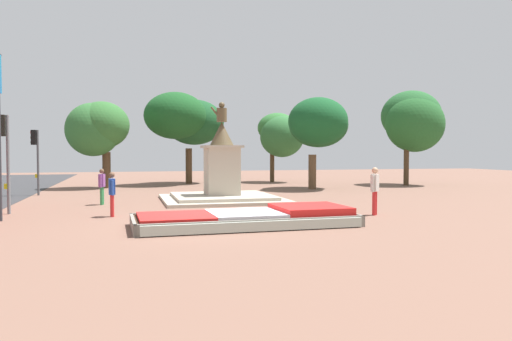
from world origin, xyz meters
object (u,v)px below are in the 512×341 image
Objects in this scene: traffic_light_far_corner at (36,150)px; pedestrian_near_planter at (112,191)px; statue_monument at (222,180)px; traffic_light_mid_block at (5,146)px; flower_planter at (252,218)px; pedestrian_with_handbag at (102,184)px; pedestrian_crossing_plaza at (375,187)px.

pedestrian_near_planter is (4.18, -10.23, -1.50)m from traffic_light_far_corner.
statue_monument reaches higher than traffic_light_mid_block.
pedestrian_near_planter reaches higher than flower_planter.
pedestrian_near_planter is (3.90, -1.78, -1.64)m from traffic_light_mid_block.
pedestrian_with_handbag is 0.99× the size of pedestrian_near_planter.
statue_monument reaches higher than traffic_light_far_corner.
flower_planter is 4.45× the size of pedestrian_with_handbag.
traffic_light_mid_block reaches higher than pedestrian_near_planter.
traffic_light_far_corner is at bearing 91.96° from traffic_light_mid_block.
traffic_light_far_corner is at bearing 149.74° from statue_monument.
traffic_light_far_corner is 2.18× the size of pedestrian_near_planter.
traffic_light_far_corner is 18.34m from pedestrian_crossing_plaza.
traffic_light_far_corner is 1.98× the size of pedestrian_crossing_plaza.
pedestrian_crossing_plaza reaches higher than pedestrian_near_planter.
statue_monument is 9.52m from traffic_light_mid_block.
pedestrian_crossing_plaza is at bearing -15.90° from traffic_light_mid_block.
pedestrian_near_planter is at bearing 141.95° from flower_planter.
statue_monument reaches higher than pedestrian_near_planter.
flower_planter is at bearing -38.05° from pedestrian_near_planter.
statue_monument is 3.53× the size of pedestrian_with_handbag.
statue_monument is 3.18× the size of pedestrian_crossing_plaza.
statue_monument is at bearing 85.73° from flower_planter.
pedestrian_crossing_plaza reaches higher than pedestrian_with_handbag.
statue_monument is 10.69m from traffic_light_far_corner.
pedestrian_crossing_plaza is (13.60, -12.23, -1.40)m from traffic_light_far_corner.
flower_planter is at bearing -94.27° from statue_monument.
pedestrian_near_planter is (0.54, -4.35, 0.01)m from pedestrian_with_handbag.
traffic_light_far_corner is (-8.53, 13.63, 2.20)m from flower_planter.
traffic_light_far_corner is at bearing 121.83° from pedestrian_with_handbag.
traffic_light_mid_block reaches higher than traffic_light_far_corner.
pedestrian_crossing_plaza is at bearing 15.41° from flower_planter.
traffic_light_mid_block reaches higher than flower_planter.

